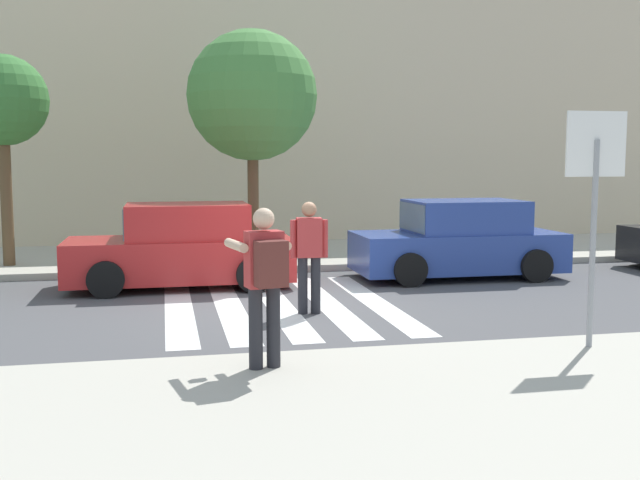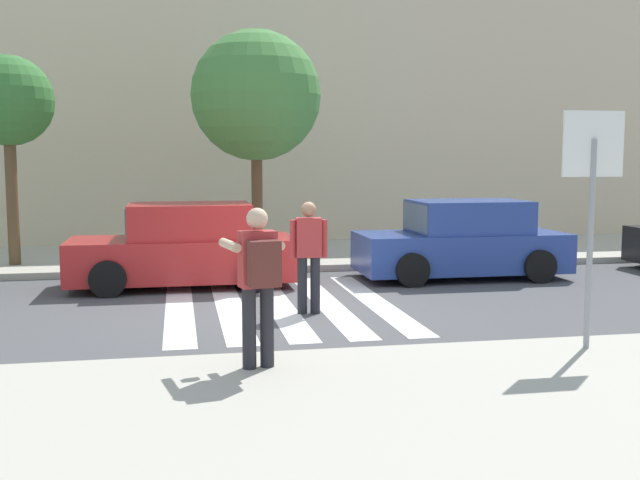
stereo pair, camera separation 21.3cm
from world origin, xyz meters
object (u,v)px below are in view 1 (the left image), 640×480
street_tree_center (252,96)px  pedestrian_crossing (309,251)px  photographer_with_backpack (265,274)px  street_tree_west (2,102)px  stop_sign (595,176)px  parked_car_red (182,248)px  parked_car_blue (459,241)px

street_tree_center → pedestrian_crossing: bearing=-87.0°
photographer_with_backpack → street_tree_west: street_tree_west is taller
stop_sign → street_tree_west: 11.95m
parked_car_red → street_tree_center: 3.98m
photographer_with_backpack → parked_car_red: bearing=96.6°
parked_car_red → parked_car_blue: (5.45, -0.00, 0.00)m
parked_car_red → parked_car_blue: size_ratio=1.00×
photographer_with_backpack → street_tree_center: bearing=84.0°
pedestrian_crossing → parked_car_red: pedestrian_crossing is taller
photographer_with_backpack → parked_car_red: (-0.72, 6.17, -0.44)m
parked_car_blue → street_tree_west: 9.75m
stop_sign → photographer_with_backpack: 4.05m
stop_sign → parked_car_red: (-4.64, 6.02, -1.45)m
parked_car_blue → street_tree_west: size_ratio=0.94×
stop_sign → street_tree_center: bearing=110.5°
photographer_with_backpack → pedestrian_crossing: (1.13, 3.34, -0.19)m
parked_car_red → street_tree_center: bearing=53.4°
photographer_with_backpack → street_tree_center: 8.72m
street_tree_west → street_tree_center: bearing=-5.5°
stop_sign → photographer_with_backpack: size_ratio=1.62×
stop_sign → pedestrian_crossing: (-2.79, 3.18, -1.20)m
pedestrian_crossing → street_tree_center: 5.67m
photographer_with_backpack → street_tree_west: bearing=115.7°
parked_car_blue → street_tree_center: bearing=151.2°
photographer_with_backpack → street_tree_center: (0.87, 8.30, 2.52)m
stop_sign → photographer_with_backpack: (-3.92, -0.15, -1.01)m
pedestrian_crossing → parked_car_blue: bearing=38.1°
parked_car_blue → street_tree_west: (-8.97, 2.62, 2.79)m
parked_car_blue → street_tree_center: 5.32m
pedestrian_crossing → street_tree_west: 8.06m
photographer_with_backpack → pedestrian_crossing: bearing=71.3°
stop_sign → street_tree_center: 8.83m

